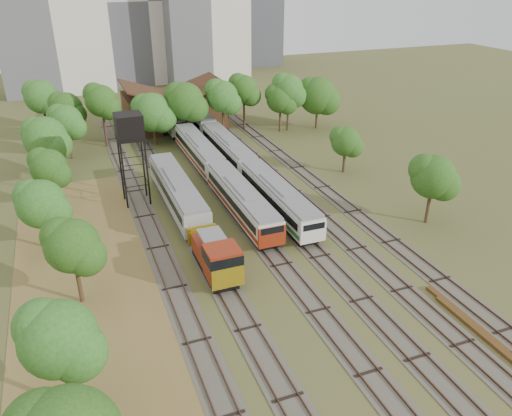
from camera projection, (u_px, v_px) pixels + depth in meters
name	position (u px, v px, depth m)	size (l,w,h in m)	color
ground	(361.00, 329.00, 37.86)	(240.00, 240.00, 0.00)	#475123
dry_grass_patch	(106.00, 321.00, 38.67)	(14.00, 60.00, 0.04)	brown
tracks	(242.00, 200.00, 58.57)	(24.60, 80.00, 0.19)	#4C473D
railcar_red_set	(218.00, 173.00, 61.43)	(2.81, 34.58, 3.46)	black
railcar_green_set	(228.00, 149.00, 69.50)	(2.77, 52.08, 3.41)	black
railcar_rear	(170.00, 116.00, 84.22)	(2.95, 16.08, 3.65)	black
shunter_locomotive	(217.00, 258.00, 43.59)	(2.87, 8.10, 3.76)	black
old_grey_coach	(177.00, 192.00, 56.04)	(2.91, 18.00, 3.60)	black
water_tower	(129.00, 129.00, 54.43)	(3.03, 3.03, 10.48)	black
rail_pile_near	(477.00, 330.00, 37.57)	(0.58, 8.68, 0.29)	#583919
rail_pile_far	(464.00, 317.00, 38.95)	(0.54, 8.59, 0.28)	#583919
maintenance_shed	(174.00, 109.00, 84.83)	(16.45, 11.55, 7.58)	#372014
tree_band_left	(52.00, 172.00, 52.92)	(8.69, 76.11, 8.22)	#382616
tree_band_far	(212.00, 101.00, 77.03)	(44.86, 8.76, 9.33)	#382616
tree_band_right	(341.00, 132.00, 65.76)	(6.03, 40.30, 7.76)	#382616
tower_far_right	(255.00, 10.00, 134.99)	(12.00, 12.00, 28.00)	#43444B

